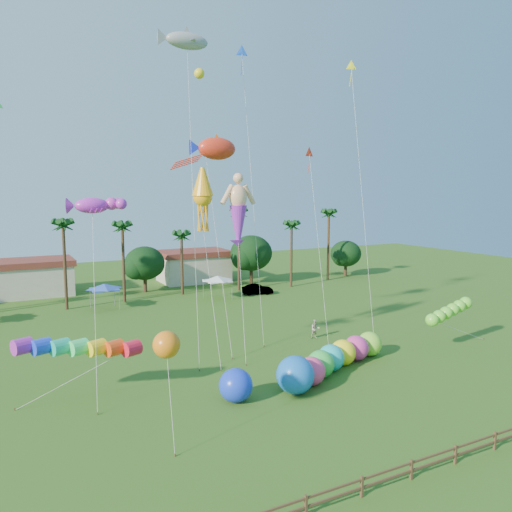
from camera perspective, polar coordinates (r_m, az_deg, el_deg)
name	(u,v)px	position (r m, az deg, el deg)	size (l,w,h in m)	color
ground	(335,428)	(31.15, 9.05, -18.80)	(160.00, 160.00, 0.00)	#285116
tree_line	(165,261)	(70.04, -10.38, -0.58)	(69.46, 8.91, 11.00)	#3A2819
buildings_row	(107,275)	(74.54, -16.61, -2.06)	(35.00, 7.00, 4.00)	beige
tent_row	(105,287)	(60.65, -16.84, -3.43)	(31.00, 4.00, 0.60)	white
fence	(411,467)	(26.87, 17.35, -22.07)	(36.12, 0.12, 1.00)	brown
car_b	(257,289)	(67.54, 0.16, -3.83)	(1.45, 4.16, 1.37)	#4C4C54
spectator_b	(315,329)	(47.76, 6.78, -8.28)	(0.88, 0.69, 1.81)	#ADA590
caterpillar_inflatable	(329,360)	(38.79, 8.38, -11.69)	(12.52, 6.61, 2.63)	#EF3F7C
blue_ball	(236,385)	(33.73, -2.33, -14.55)	(2.23, 2.23, 2.23)	blue
rainbow_tube	(102,353)	(34.71, -17.19, -10.49)	(9.23, 2.58, 3.79)	red
green_worm	(432,320)	(45.52, 19.48, -6.92)	(10.31, 1.21, 3.50)	#65DE31
orange_ball_kite	(166,345)	(26.78, -10.19, -9.95)	(1.64, 1.74, 6.50)	orange
merman_kite	(238,215)	(41.36, -2.04, 4.71)	(2.83, 4.29, 14.72)	#F9B88D
fish_kite	(217,149)	(45.35, -4.49, 12.14)	(5.45, 6.63, 18.64)	red
shark_kite	(187,41)	(45.51, -7.88, 23.15)	(4.88, 7.26, 27.06)	gray
squid_kite	(203,197)	(40.52, -6.10, 6.71)	(1.78, 4.73, 15.76)	#FFA414
lobster_kite	(92,206)	(36.02, -18.24, 5.49)	(4.44, 6.71, 13.54)	#C128CA
delta_kite_red	(310,156)	(46.79, 6.15, 11.25)	(1.19, 4.40, 17.84)	red
delta_kite_yellow	(352,74)	(48.32, 10.91, 19.70)	(1.08, 4.65, 25.46)	#FFF51A
delta_kite_blue	(242,58)	(48.93, -1.57, 21.70)	(1.27, 5.12, 27.03)	blue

